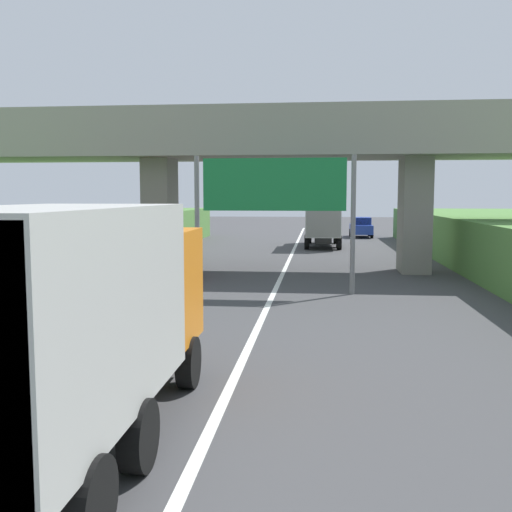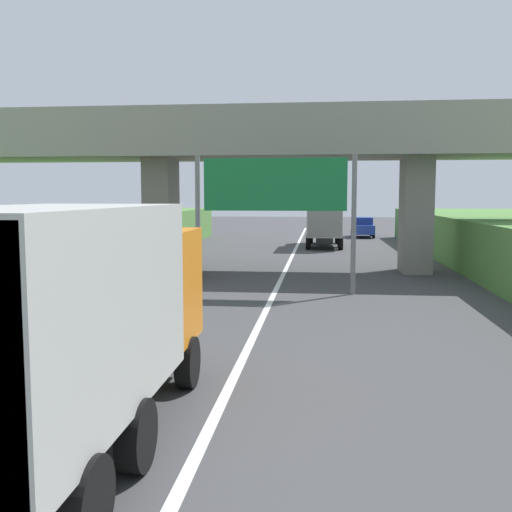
{
  "view_description": "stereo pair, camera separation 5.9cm",
  "coord_description": "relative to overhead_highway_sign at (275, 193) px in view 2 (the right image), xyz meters",
  "views": [
    {
      "loc": [
        1.62,
        0.44,
        3.58
      ],
      "look_at": [
        0.0,
        15.75,
        2.0
      ],
      "focal_mm": 41.6,
      "sensor_mm": 36.0,
      "label": 1
    },
    {
      "loc": [
        1.68,
        0.45,
        3.58
      ],
      "look_at": [
        0.0,
        15.75,
        2.0
      ],
      "focal_mm": 41.6,
      "sensor_mm": 36.0,
      "label": 2
    }
  ],
  "objects": [
    {
      "name": "lane_centre_stripe",
      "position": [
        0.0,
        0.91,
        -3.67
      ],
      "size": [
        0.2,
        85.82,
        0.01
      ],
      "primitive_type": "cube",
      "color": "white",
      "rests_on": "ground"
    },
    {
      "name": "overpass_bridge",
      "position": [
        0.0,
        6.64,
        1.97
      ],
      "size": [
        40.0,
        4.8,
        7.52
      ],
      "color": "gray",
      "rests_on": "ground"
    },
    {
      "name": "overhead_highway_sign",
      "position": [
        0.0,
        0.0,
        0.0
      ],
      "size": [
        5.88,
        0.18,
        5.02
      ],
      "color": "slate",
      "rests_on": "ground"
    },
    {
      "name": "truck_white",
      "position": [
        1.91,
        20.09,
        -1.74
      ],
      "size": [
        2.44,
        7.3,
        3.44
      ],
      "color": "black",
      "rests_on": "ground"
    },
    {
      "name": "truck_orange",
      "position": [
        -1.74,
        -13.77,
        -1.74
      ],
      "size": [
        2.44,
        7.3,
        3.44
      ],
      "color": "black",
      "rests_on": "ground"
    },
    {
      "name": "car_blue",
      "position": [
        5.24,
        29.96,
        -2.82
      ],
      "size": [
        1.86,
        4.1,
        1.72
      ],
      "color": "#233D9E",
      "rests_on": "ground"
    },
    {
      "name": "car_red",
      "position": [
        -4.96,
        3.24,
        -2.82
      ],
      "size": [
        1.86,
        4.1,
        1.72
      ],
      "color": "red",
      "rests_on": "ground"
    },
    {
      "name": "construction_barrel_3",
      "position": [
        -6.71,
        -4.71,
        -3.21
      ],
      "size": [
        0.57,
        0.57,
        0.9
      ],
      "color": "orange",
      "rests_on": "ground"
    },
    {
      "name": "construction_barrel_4",
      "position": [
        -6.53,
        -0.85,
        -3.21
      ],
      "size": [
        0.57,
        0.57,
        0.9
      ],
      "color": "orange",
      "rests_on": "ground"
    }
  ]
}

